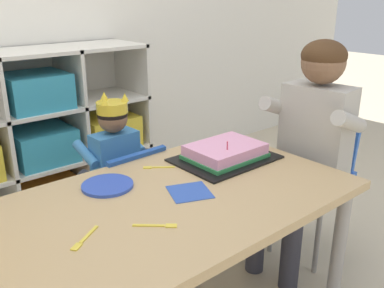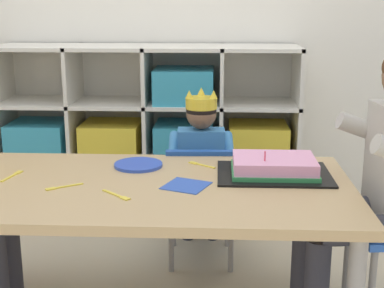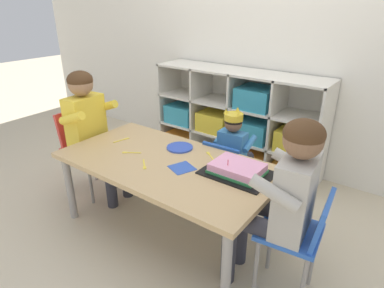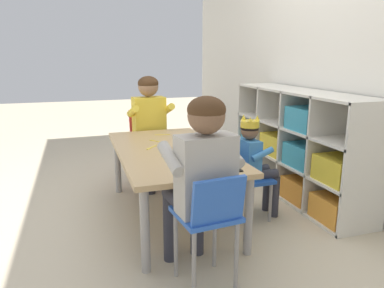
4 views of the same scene
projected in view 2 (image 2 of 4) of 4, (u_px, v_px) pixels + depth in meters
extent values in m
cube|color=silver|center=(152.00, 123.00, 3.32)|extent=(1.67, 0.01, 0.94)
cube|color=silver|center=(5.00, 128.00, 3.18)|extent=(0.02, 0.39, 0.94)
cube|color=silver|center=(76.00, 129.00, 3.16)|extent=(0.02, 0.39, 0.94)
cube|color=silver|center=(148.00, 130.00, 3.14)|extent=(0.02, 0.39, 0.94)
cube|color=silver|center=(221.00, 130.00, 3.12)|extent=(0.02, 0.39, 0.94)
cube|color=silver|center=(295.00, 131.00, 3.10)|extent=(0.02, 0.39, 0.94)
cube|color=silver|center=(150.00, 206.00, 3.25)|extent=(1.67, 0.39, 0.02)
cube|color=silver|center=(149.00, 156.00, 3.18)|extent=(1.67, 0.39, 0.02)
cube|color=silver|center=(148.00, 103.00, 3.10)|extent=(1.67, 0.39, 0.02)
cube|color=silver|center=(147.00, 48.00, 3.02)|extent=(1.67, 0.39, 0.02)
cube|color=orange|center=(44.00, 189.00, 3.24)|extent=(0.32, 0.31, 0.19)
cube|color=orange|center=(185.00, 191.00, 3.20)|extent=(0.32, 0.31, 0.19)
cube|color=orange|center=(256.00, 192.00, 3.18)|extent=(0.32, 0.31, 0.19)
cube|color=teal|center=(40.00, 138.00, 3.16)|extent=(0.32, 0.31, 0.19)
cube|color=yellow|center=(112.00, 139.00, 3.14)|extent=(0.32, 0.31, 0.19)
cube|color=teal|center=(184.00, 139.00, 3.12)|extent=(0.32, 0.31, 0.19)
cube|color=yellow|center=(258.00, 140.00, 3.10)|extent=(0.32, 0.31, 0.19)
cube|color=teal|center=(184.00, 85.00, 3.05)|extent=(0.32, 0.31, 0.19)
cube|color=tan|center=(146.00, 188.00, 1.96)|extent=(1.46, 0.77, 0.03)
cylinder|color=#9E9993|center=(1.00, 222.00, 2.38)|extent=(0.05, 0.05, 0.51)
cylinder|color=#9E9993|center=(317.00, 228.00, 2.31)|extent=(0.05, 0.05, 0.51)
cube|color=#1E4CA8|center=(201.00, 194.00, 2.54)|extent=(0.34, 0.34, 0.03)
cube|color=#1E4CA8|center=(201.00, 177.00, 2.36)|extent=(0.30, 0.07, 0.24)
cylinder|color=gray|center=(228.00, 217.00, 2.71)|extent=(0.02, 0.02, 0.31)
cylinder|color=gray|center=(173.00, 217.00, 2.71)|extent=(0.02, 0.02, 0.31)
cylinder|color=gray|center=(231.00, 240.00, 2.45)|extent=(0.02, 0.02, 0.31)
cylinder|color=gray|center=(171.00, 240.00, 2.45)|extent=(0.02, 0.02, 0.31)
cube|color=#3D7FBC|center=(201.00, 161.00, 2.51)|extent=(0.21, 0.12, 0.29)
sphere|color=brown|center=(201.00, 114.00, 2.46)|extent=(0.13, 0.13, 0.13)
ellipsoid|color=black|center=(201.00, 110.00, 2.45)|extent=(0.14, 0.14, 0.10)
cylinder|color=yellow|center=(201.00, 103.00, 2.45)|extent=(0.14, 0.14, 0.05)
cone|color=yellow|center=(201.00, 91.00, 2.49)|extent=(0.04, 0.04, 0.04)
cone|color=yellow|center=(214.00, 94.00, 2.41)|extent=(0.04, 0.04, 0.04)
cone|color=yellow|center=(189.00, 94.00, 2.41)|extent=(0.04, 0.04, 0.04)
cylinder|color=#33333D|center=(214.00, 179.00, 2.64)|extent=(0.08, 0.21, 0.07)
cylinder|color=#33333D|center=(188.00, 178.00, 2.64)|extent=(0.08, 0.21, 0.07)
cylinder|color=#33333D|center=(213.00, 208.00, 2.79)|extent=(0.06, 0.06, 0.33)
cylinder|color=#33333D|center=(188.00, 208.00, 2.79)|extent=(0.06, 0.06, 0.33)
cylinder|color=#3D7FBC|center=(228.00, 145.00, 2.54)|extent=(0.05, 0.17, 0.10)
cylinder|color=#3D7FBC|center=(174.00, 145.00, 2.54)|extent=(0.05, 0.17, 0.10)
cylinder|color=#33333D|center=(10.00, 252.00, 2.19)|extent=(0.08, 0.08, 0.43)
cylinder|color=gray|center=(346.00, 269.00, 2.08)|extent=(0.02, 0.02, 0.40)
cylinder|color=#33333D|center=(347.00, 210.00, 1.99)|extent=(0.31, 0.13, 0.10)
cylinder|color=#33333D|center=(365.00, 230.00, 1.81)|extent=(0.31, 0.13, 0.10)
cylinder|color=#33333D|center=(302.00, 272.00, 2.04)|extent=(0.08, 0.08, 0.42)
cylinder|color=#B2ADA3|center=(369.00, 131.00, 2.00)|extent=(0.25, 0.09, 0.14)
cube|color=black|center=(274.00, 174.00, 2.06)|extent=(0.42, 0.31, 0.01)
cube|color=#EF9EC6|center=(274.00, 165.00, 2.05)|extent=(0.30, 0.22, 0.06)
cube|color=#338E4C|center=(274.00, 171.00, 2.06)|extent=(0.31, 0.24, 0.02)
cylinder|color=#E54C66|center=(265.00, 156.00, 1.99)|extent=(0.01, 0.01, 0.04)
cylinder|color=blue|center=(138.00, 165.00, 2.17)|extent=(0.19, 0.19, 0.01)
cube|color=#3356B7|center=(186.00, 186.00, 1.94)|extent=(0.18, 0.18, 0.00)
cube|color=yellow|center=(206.00, 166.00, 2.17)|extent=(0.08, 0.06, 0.00)
cube|color=yellow|center=(193.00, 163.00, 2.21)|extent=(0.04, 0.04, 0.00)
cube|color=yellow|center=(70.00, 186.00, 1.93)|extent=(0.09, 0.06, 0.00)
cube|color=yellow|center=(51.00, 189.00, 1.90)|extent=(0.04, 0.04, 0.00)
cube|color=yellow|center=(112.00, 193.00, 1.86)|extent=(0.08, 0.07, 0.00)
cube|color=yellow|center=(125.00, 198.00, 1.81)|extent=(0.04, 0.04, 0.00)
cube|color=yellow|center=(9.00, 178.00, 2.02)|extent=(0.03, 0.10, 0.00)
cube|color=yellow|center=(19.00, 172.00, 2.08)|extent=(0.03, 0.04, 0.00)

